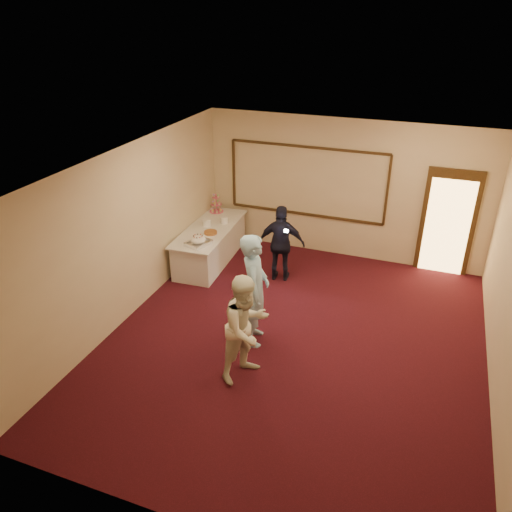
{
  "coord_description": "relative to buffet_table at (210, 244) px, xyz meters",
  "views": [
    {
      "loc": [
        1.76,
        -6.51,
        5.06
      ],
      "look_at": [
        -0.9,
        0.63,
        1.15
      ],
      "focal_mm": 35.0,
      "sensor_mm": 36.0,
      "label": 1
    }
  ],
  "objects": [
    {
      "name": "room_walls",
      "position": [
        2.54,
        -2.2,
        1.64
      ],
      "size": [
        6.04,
        7.04,
        3.02
      ],
      "color": "beige",
      "rests_on": "floor"
    },
    {
      "name": "pavlova_tray",
      "position": [
        0.14,
        -0.81,
        0.46
      ],
      "size": [
        0.48,
        0.58,
        0.19
      ],
      "color": "silver",
      "rests_on": "buffet_table"
    },
    {
      "name": "man",
      "position": [
        1.9,
        -2.35,
        0.57
      ],
      "size": [
        0.64,
        0.8,
        1.92
      ],
      "primitive_type": "imported",
      "rotation": [
        0.0,
        0.0,
        1.86
      ],
      "color": "#A1D0F5",
      "rests_on": "floor"
    },
    {
      "name": "cupcake_stand",
      "position": [
        -0.24,
        0.89,
        0.55
      ],
      "size": [
        0.32,
        0.32,
        0.47
      ],
      "color": "#E25B85",
      "rests_on": "buffet_table"
    },
    {
      "name": "plate_stack_b",
      "position": [
        0.19,
        0.36,
        0.46
      ],
      "size": [
        0.17,
        0.17,
        0.15
      ],
      "color": "white",
      "rests_on": "buffet_table"
    },
    {
      "name": "floor",
      "position": [
        2.54,
        -2.2,
        -0.39
      ],
      "size": [
        7.0,
        7.0,
        0.0
      ],
      "primitive_type": "plane",
      "color": "black",
      "rests_on": "ground"
    },
    {
      "name": "plate_stack_a",
      "position": [
        -0.1,
        0.07,
        0.46
      ],
      "size": [
        0.19,
        0.19,
        0.16
      ],
      "color": "white",
      "rests_on": "buffet_table"
    },
    {
      "name": "buffet_table",
      "position": [
        0.0,
        0.0,
        0.0
      ],
      "size": [
        1.04,
        2.4,
        0.77
      ],
      "color": "silver",
      "rests_on": "floor"
    },
    {
      "name": "tart",
      "position": [
        0.16,
        -0.28,
        0.41
      ],
      "size": [
        0.31,
        0.31,
        0.06
      ],
      "color": "white",
      "rests_on": "buffet_table"
    },
    {
      "name": "guest",
      "position": [
        1.68,
        -0.24,
        0.4
      ],
      "size": [
        0.98,
        0.54,
        1.58
      ],
      "primitive_type": "imported",
      "rotation": [
        0.0,
        0.0,
        3.32
      ],
      "color": "black",
      "rests_on": "floor"
    },
    {
      "name": "doorway",
      "position": [
        4.69,
        1.25,
        0.69
      ],
      "size": [
        1.05,
        0.07,
        2.2
      ],
      "color": "black",
      "rests_on": "floor"
    },
    {
      "name": "wall_molding",
      "position": [
        1.74,
        1.27,
        1.21
      ],
      "size": [
        3.45,
        0.04,
        1.55
      ],
      "color": "black",
      "rests_on": "room_walls"
    },
    {
      "name": "woman",
      "position": [
        2.09,
        -3.19,
        0.45
      ],
      "size": [
        0.93,
        1.01,
        1.68
      ],
      "primitive_type": "imported",
      "rotation": [
        0.0,
        0.0,
        1.12
      ],
      "color": "white",
      "rests_on": "floor"
    },
    {
      "name": "camera_flash",
      "position": [
        1.85,
        -0.52,
        0.82
      ],
      "size": [
        0.07,
        0.04,
        0.05
      ],
      "primitive_type": "cube",
      "rotation": [
        0.0,
        0.0,
        -0.06
      ],
      "color": "white",
      "rests_on": "guest"
    }
  ]
}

